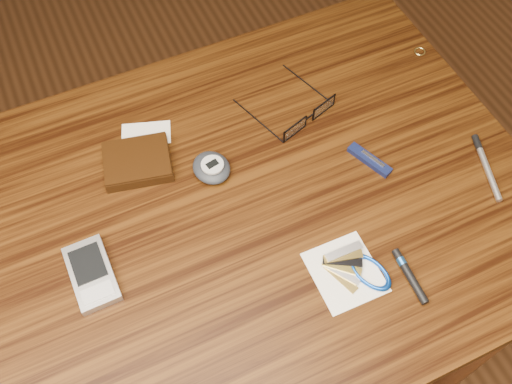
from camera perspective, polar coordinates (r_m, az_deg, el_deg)
ground at (r=1.59m, az=-1.81°, el=-15.57°), size 3.80×3.80×0.00m
desk at (r=0.98m, az=-2.83°, el=-5.05°), size 1.00×0.70×0.75m
wallet_and_card at (r=0.95m, az=-11.76°, el=3.04°), size 0.14×0.15×0.02m
eyeglasses at (r=0.99m, az=5.04°, el=7.58°), size 0.16×0.16×0.03m
gold_ring at (r=1.14m, az=16.05°, el=13.36°), size 0.03×0.03×0.00m
pda_phone at (r=0.87m, az=-16.12°, el=-7.85°), size 0.06×0.11×0.02m
pedometer at (r=0.92m, az=-4.47°, el=2.46°), size 0.07×0.08×0.03m
notepad_keys at (r=0.85m, az=10.03°, el=-7.74°), size 0.12×0.11×0.01m
pocket_knife at (r=0.96m, az=11.29°, el=3.17°), size 0.05×0.08×0.01m
silver_pen at (r=1.01m, az=21.90°, el=2.79°), size 0.05×0.12×0.01m
black_blue_pen at (r=0.87m, az=15.04°, el=-7.95°), size 0.02×0.09×0.01m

